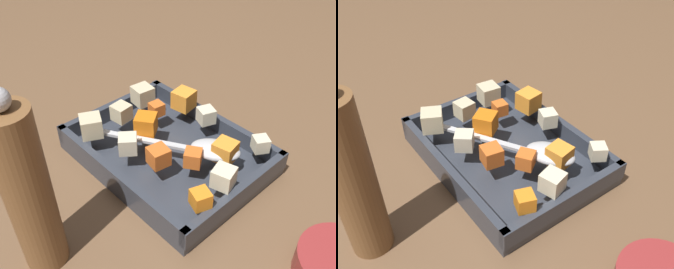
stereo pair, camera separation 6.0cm
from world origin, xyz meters
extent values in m
plane|color=brown|center=(0.00, 0.00, 0.00)|extent=(4.00, 4.00, 0.00)
cube|color=#333842|center=(0.00, -0.01, 0.01)|extent=(0.30, 0.22, 0.01)
cube|color=#333842|center=(0.00, -0.12, 0.03)|extent=(0.30, 0.01, 0.03)
cube|color=#333842|center=(0.00, 0.09, 0.03)|extent=(0.30, 0.01, 0.03)
cube|color=#333842|center=(-0.15, -0.01, 0.03)|extent=(0.01, 0.22, 0.03)
cube|color=#333842|center=(0.14, -0.01, 0.03)|extent=(0.01, 0.22, 0.03)
cube|color=orange|center=(0.04, 0.00, 0.06)|extent=(0.05, 0.05, 0.03)
cube|color=orange|center=(-0.13, 0.05, 0.06)|extent=(0.03, 0.03, 0.02)
cube|color=orange|center=(0.06, -0.05, 0.06)|extent=(0.02, 0.02, 0.02)
cube|color=orange|center=(-0.09, -0.04, 0.06)|extent=(0.04, 0.04, 0.03)
cube|color=orange|center=(0.05, -0.10, 0.06)|extent=(0.04, 0.04, 0.03)
cube|color=orange|center=(-0.07, 0.00, 0.06)|extent=(0.03, 0.03, 0.02)
cube|color=orange|center=(-0.03, 0.04, 0.06)|extent=(0.03, 0.03, 0.03)
cube|color=beige|center=(-0.01, -0.09, 0.06)|extent=(0.03, 0.03, 0.03)
cube|color=beige|center=(0.11, -0.05, 0.06)|extent=(0.04, 0.04, 0.03)
cube|color=beige|center=(0.09, 0.07, 0.06)|extent=(0.05, 0.05, 0.03)
cube|color=beige|center=(-0.12, -0.10, 0.06)|extent=(0.03, 0.03, 0.02)
cube|color=beige|center=(-0.13, 0.00, 0.06)|extent=(0.04, 0.04, 0.03)
cube|color=beige|center=(0.09, 0.01, 0.06)|extent=(0.03, 0.03, 0.03)
cube|color=beige|center=(0.02, 0.05, 0.06)|extent=(0.04, 0.04, 0.03)
ellipsoid|color=silver|center=(-0.08, -0.04, 0.06)|extent=(0.09, 0.08, 0.02)
cube|color=silver|center=(0.03, 0.02, 0.05)|extent=(0.16, 0.10, 0.01)
cylinder|color=brown|center=(-0.03, 0.23, 0.11)|extent=(0.05, 0.05, 0.23)
camera|label=1|loc=(-0.35, 0.31, 0.43)|focal=40.88mm
camera|label=2|loc=(-0.39, 0.27, 0.43)|focal=40.88mm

